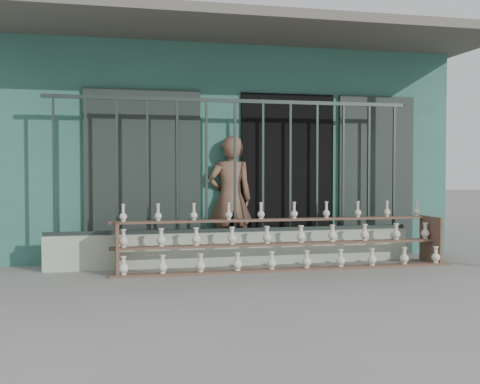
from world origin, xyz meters
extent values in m
plane|color=slate|center=(0.00, 0.00, 0.00)|extent=(60.00, 60.00, 0.00)
cube|color=#2F6458|center=(0.00, 4.30, 1.60)|extent=(7.00, 5.00, 3.20)
cube|color=black|center=(0.90, 1.82, 1.20)|extent=(1.40, 0.12, 2.40)
cube|color=black|center=(-1.20, 1.78, 1.20)|extent=(1.60, 0.08, 2.40)
cube|color=black|center=(2.30, 1.78, 1.20)|extent=(1.20, 0.08, 2.40)
cube|color=#59544C|center=(0.00, 1.20, 3.15)|extent=(7.40, 2.00, 0.12)
cube|color=#A8B99F|center=(0.00, 1.30, 0.23)|extent=(5.00, 0.20, 0.45)
cube|color=#283330|center=(-2.35, 1.30, 1.35)|extent=(0.03, 0.03, 1.80)
cube|color=#283330|center=(-1.96, 1.30, 1.35)|extent=(0.03, 0.03, 1.80)
cube|color=#283330|center=(-1.57, 1.30, 1.35)|extent=(0.03, 0.03, 1.80)
cube|color=#283330|center=(-1.18, 1.30, 1.35)|extent=(0.03, 0.03, 1.80)
cube|color=#283330|center=(-0.78, 1.30, 1.35)|extent=(0.03, 0.03, 1.80)
cube|color=#283330|center=(-0.39, 1.30, 1.35)|extent=(0.03, 0.03, 1.80)
cube|color=#283330|center=(0.00, 1.30, 1.35)|extent=(0.03, 0.03, 1.80)
cube|color=#283330|center=(0.39, 1.30, 1.35)|extent=(0.03, 0.03, 1.80)
cube|color=#283330|center=(0.78, 1.30, 1.35)|extent=(0.03, 0.03, 1.80)
cube|color=#283330|center=(1.17, 1.30, 1.35)|extent=(0.03, 0.03, 1.80)
cube|color=#283330|center=(1.57, 1.30, 1.35)|extent=(0.03, 0.03, 1.80)
cube|color=#283330|center=(1.96, 1.30, 1.35)|extent=(0.03, 0.03, 1.80)
cube|color=#283330|center=(2.35, 1.30, 1.35)|extent=(0.03, 0.03, 1.80)
cube|color=#283330|center=(0.00, 1.30, 2.22)|extent=(5.00, 0.04, 0.05)
cube|color=#283330|center=(0.00, 1.30, 0.47)|extent=(5.00, 0.04, 0.05)
cube|color=brown|center=(0.57, 0.65, 0.01)|extent=(4.50, 0.18, 0.03)
cube|color=brown|center=(0.57, 0.90, 0.32)|extent=(4.50, 0.18, 0.03)
cube|color=brown|center=(0.57, 1.15, 0.61)|extent=(4.50, 0.18, 0.03)
cube|color=brown|center=(-1.58, 0.90, 0.32)|extent=(0.04, 0.55, 0.64)
cube|color=brown|center=(2.72, 0.90, 0.32)|extent=(0.04, 0.55, 0.64)
imported|color=brown|center=(0.02, 1.69, 0.88)|extent=(0.66, 0.44, 1.77)
camera|label=1|loc=(-1.78, -6.64, 1.27)|focal=45.00mm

